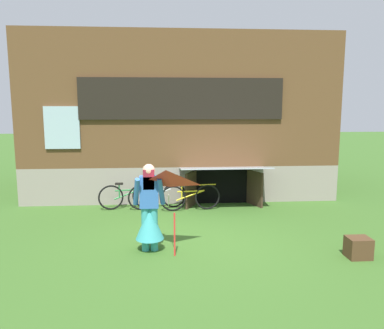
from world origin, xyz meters
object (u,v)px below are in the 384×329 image
Objects in this scene: bicycle_silver at (157,196)px; bicycle_green at (128,196)px; kite at (166,192)px; bicycle_yellow at (190,197)px; wooden_crate at (358,248)px; person at (149,215)px.

bicycle_green is (-0.77, 0.07, -0.00)m from bicycle_silver.
bicycle_yellow is at bearing 78.96° from kite.
kite is at bearing 178.66° from wooden_crate.
kite reaches higher than bicycle_green.
kite is at bearing -97.53° from bicycle_silver.
bicycle_yellow is 1.04× the size of bicycle_green.
person is 3.77m from wooden_crate.
kite is 3.77m from bicycle_green.
person reaches higher than bicycle_silver.
kite is 0.98× the size of bicycle_green.
kite is 3.58m from bicycle_silver.
bicycle_green is at bearing 163.68° from bicycle_silver.
wooden_crate is (3.37, -0.08, -1.04)m from kite.
bicycle_silver reaches higher than wooden_crate.
wooden_crate is at bearing -55.65° from bicycle_silver.
person reaches higher than bicycle_green.
wooden_crate is (3.59, -3.54, -0.16)m from bicycle_silver.
person is 1.11× the size of kite.
bicycle_green is at bearing 101.42° from person.
kite reaches higher than bicycle_silver.
bicycle_yellow is at bearing -23.61° from bicycle_green.
bicycle_silver is at bearing 86.91° from person.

